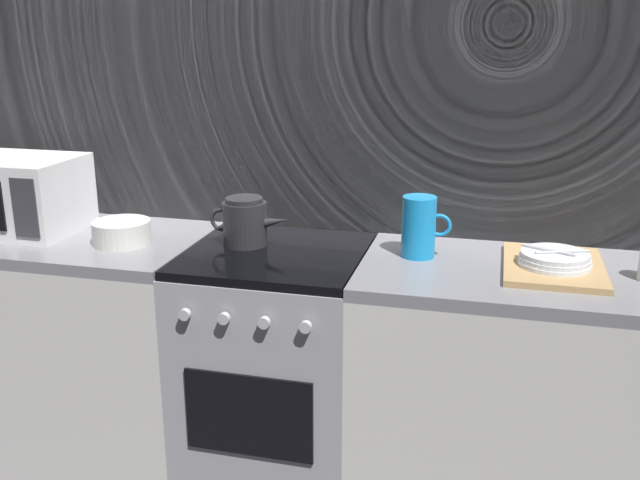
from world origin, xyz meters
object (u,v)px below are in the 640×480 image
at_px(stove_unit, 278,372).
at_px(microwave, 15,194).
at_px(mixing_bowl, 122,232).
at_px(dish_pile, 554,263).
at_px(kettle, 245,222).
at_px(pitcher, 419,227).

distance_m(stove_unit, microwave, 1.16).
xyz_separation_m(mixing_bowl, dish_pile, (1.43, 0.07, -0.02)).
relative_size(kettle, mixing_bowl, 1.42).
bearing_deg(kettle, pitcher, 1.53).
bearing_deg(stove_unit, kettle, 158.82).
xyz_separation_m(stove_unit, microwave, (-1.00, 0.02, 0.59)).
distance_m(microwave, kettle, 0.88).
height_order(pitcher, dish_pile, pitcher).
bearing_deg(kettle, stove_unit, -21.18).
distance_m(stove_unit, pitcher, 0.73).
relative_size(microwave, mixing_bowl, 2.30).
height_order(stove_unit, dish_pile, dish_pile).
bearing_deg(stove_unit, mixing_bowl, -175.27).
bearing_deg(microwave, kettle, 2.09).
height_order(mixing_bowl, pitcher, pitcher).
xyz_separation_m(stove_unit, kettle, (-0.12, 0.05, 0.53)).
relative_size(microwave, kettle, 1.62).
distance_m(stove_unit, kettle, 0.55).
relative_size(stove_unit, dish_pile, 2.25).
bearing_deg(pitcher, kettle, -178.47).
distance_m(microwave, pitcher, 1.47).
distance_m(kettle, mixing_bowl, 0.43).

